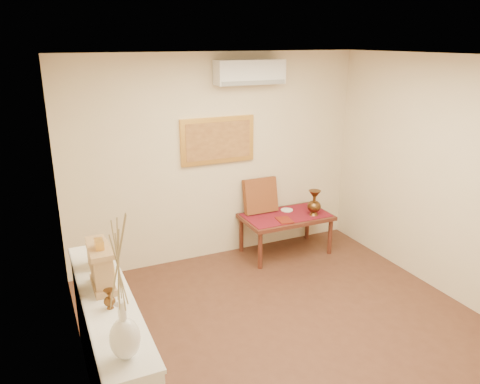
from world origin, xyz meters
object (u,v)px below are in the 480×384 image
brass_urn_tall (314,200)px  mantel_clock (102,268)px  display_ledge (112,349)px  wooden_chest (97,253)px  white_vase (120,286)px  low_table (286,220)px

brass_urn_tall → mantel_clock: 3.43m
display_ledge → wooden_chest: size_ratio=8.28×
brass_urn_tall → mantel_clock: bearing=-152.1°
brass_urn_tall → white_vase: bearing=-140.2°
brass_urn_tall → display_ledge: bearing=-150.2°
white_vase → mantel_clock: (0.01, 0.93, -0.32)m
brass_urn_tall → mantel_clock: mantel_clock is taller
display_ledge → mantel_clock: mantel_clock is taller
brass_urn_tall → low_table: size_ratio=0.35×
white_vase → display_ledge: size_ratio=0.49×
wooden_chest → low_table: wooden_chest is taller
wooden_chest → brass_urn_tall: bearing=21.7°
wooden_chest → low_table: (2.65, 1.35, -0.62)m
white_vase → brass_urn_tall: (3.03, 2.53, -0.70)m
white_vase → mantel_clock: 0.98m
mantel_clock → wooden_chest: (0.02, 0.40, -0.05)m
display_ledge → mantel_clock: bearing=88.3°
wooden_chest → white_vase: bearing=-91.3°
white_vase → low_table: size_ratio=0.82×
white_vase → brass_urn_tall: size_ratio=2.33×
wooden_chest → low_table: bearing=26.9°
display_ledge → low_table: bearing=35.1°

